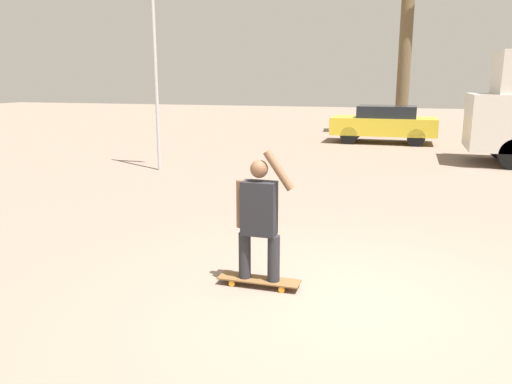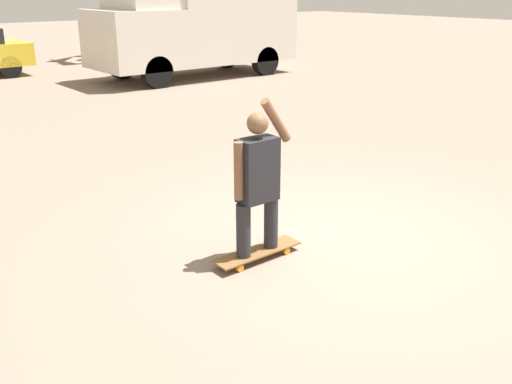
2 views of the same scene
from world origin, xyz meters
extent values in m
plane|color=gray|center=(0.00, 0.00, 0.00)|extent=(80.00, 80.00, 0.00)
cube|color=brown|center=(-0.97, 0.14, 0.08)|extent=(0.95, 0.24, 0.02)
cylinder|color=orange|center=(-1.26, 0.04, 0.04)|extent=(0.07, 0.03, 0.07)
cylinder|color=orange|center=(-1.26, 0.24, 0.04)|extent=(0.07, 0.03, 0.07)
cylinder|color=orange|center=(-0.67, 0.04, 0.04)|extent=(0.07, 0.03, 0.07)
cylinder|color=orange|center=(-0.67, 0.24, 0.04)|extent=(0.07, 0.03, 0.07)
cylinder|color=#28282D|center=(-1.14, 0.14, 0.35)|extent=(0.14, 0.14, 0.53)
cylinder|color=#28282D|center=(-0.80, 0.14, 0.35)|extent=(0.14, 0.14, 0.53)
cube|color=#232328|center=(-0.97, 0.14, 0.93)|extent=(0.38, 0.22, 0.61)
sphere|color=brown|center=(-0.97, 0.14, 1.37)|extent=(0.20, 0.20, 0.20)
cylinder|color=brown|center=(-1.19, 0.14, 0.96)|extent=(0.09, 0.09, 0.54)
cylinder|color=brown|center=(-0.75, 0.14, 1.36)|extent=(0.35, 0.09, 0.45)
cylinder|color=black|center=(3.27, 9.49, 0.42)|extent=(0.83, 0.28, 0.83)
cylinder|color=black|center=(3.27, 11.50, 0.42)|extent=(0.83, 0.28, 0.83)
cylinder|color=black|center=(6.95, 9.49, 0.42)|extent=(0.83, 0.28, 0.83)
cylinder|color=black|center=(6.95, 11.50, 0.42)|extent=(0.83, 0.28, 0.83)
cube|color=silver|center=(3.18, 10.49, 1.18)|extent=(2.07, 2.29, 1.53)
cube|color=black|center=(2.77, 10.49, 1.49)|extent=(0.04, 1.94, 0.77)
cube|color=silver|center=(6.15, 10.49, 1.76)|extent=(3.85, 2.29, 2.68)
cylinder|color=black|center=(0.82, 13.69, 0.32)|extent=(0.63, 0.22, 0.63)
camera|label=1|loc=(0.57, -5.00, 2.31)|focal=35.00mm
camera|label=2|loc=(-4.17, -3.79, 2.55)|focal=40.00mm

